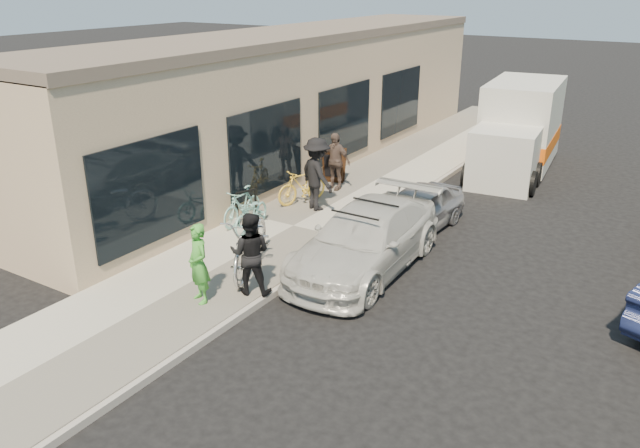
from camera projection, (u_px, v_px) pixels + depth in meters
The scene contains 17 objects.
ground at pixel (291, 303), 11.71m from camera, with size 120.00×120.00×0.00m, color black.
sidewalk at pixel (293, 228), 15.04m from camera, with size 3.00×34.00×0.15m, color #B0AC9E.
curb at pixel (349, 242), 14.27m from camera, with size 0.12×34.00×0.13m, color #A39D95.
storefront at pixel (297, 99), 19.82m from camera, with size 3.60×20.00×4.22m.
bike_rack at pixel (246, 203), 15.07m from camera, with size 0.24×0.55×0.81m.
sandwich_board at pixel (334, 166), 18.05m from camera, with size 0.71×0.72×0.96m.
sedan_white at pixel (366, 239), 12.87m from camera, with size 1.99×4.66×1.38m.
sedan_silver at pixel (417, 209), 14.89m from camera, with size 1.30×3.23×1.10m, color #A3A2A8.
moving_truck at pixel (518, 132), 19.65m from camera, with size 2.60×5.66×2.69m.
tandem_bike at pixel (251, 241), 12.50m from camera, with size 0.83×2.39×1.26m, color silver.
woman_rider at pixel (198, 264), 11.22m from camera, with size 0.55×0.36×1.51m, color green.
man_standing at pixel (250, 253), 11.54m from camera, with size 0.77×0.60×1.59m, color black.
cruiser_bike_a at pixel (242, 206), 14.99m from camera, with size 0.42×1.48×0.89m, color #85C7BE.
cruiser_bike_b at pixel (251, 213), 14.63m from camera, with size 0.54×1.54×0.81m, color #85C7BE.
cruiser_bike_c at pixel (302, 186), 16.39m from camera, with size 0.44×1.55×0.93m, color yellow.
bystander_a at pixel (317, 174), 15.75m from camera, with size 1.21×0.69×1.87m, color black.
bystander_b at pixel (335, 161), 17.35m from camera, with size 0.94×0.39×1.60m, color brown.
Camera 1 is at (5.97, -8.47, 5.68)m, focal length 35.00 mm.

